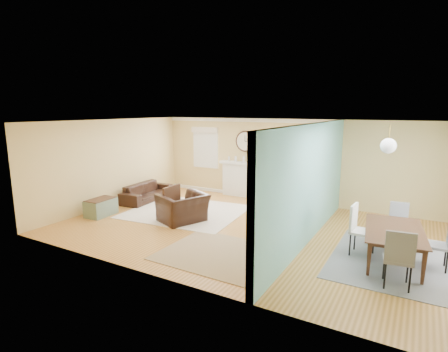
{
  "coord_description": "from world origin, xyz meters",
  "views": [
    {
      "loc": [
        3.55,
        -7.37,
        2.9
      ],
      "look_at": [
        -0.8,
        0.3,
        1.2
      ],
      "focal_mm": 28.0,
      "sensor_mm": 36.0,
      "label": 1
    }
  ],
  "objects_px": {
    "dining_table": "(395,246)",
    "eames_chair": "(183,208)",
    "green_chair": "(291,201)",
    "sofa": "(147,192)",
    "credenza": "(315,203)"
  },
  "relations": [
    {
      "from": "eames_chair",
      "to": "green_chair",
      "type": "bearing_deg",
      "value": 158.93
    },
    {
      "from": "credenza",
      "to": "dining_table",
      "type": "relative_size",
      "value": 0.88
    },
    {
      "from": "green_chair",
      "to": "eames_chair",
      "type": "bearing_deg",
      "value": 54.32
    },
    {
      "from": "eames_chair",
      "to": "credenza",
      "type": "bearing_deg",
      "value": 147.44
    },
    {
      "from": "sofa",
      "to": "dining_table",
      "type": "xyz_separation_m",
      "value": [
        7.28,
        -1.16,
        0.05
      ]
    },
    {
      "from": "sofa",
      "to": "eames_chair",
      "type": "height_order",
      "value": "eames_chair"
    },
    {
      "from": "green_chair",
      "to": "dining_table",
      "type": "distance_m",
      "value": 3.62
    },
    {
      "from": "dining_table",
      "to": "eames_chair",
      "type": "bearing_deg",
      "value": 83.75
    },
    {
      "from": "sofa",
      "to": "eames_chair",
      "type": "relative_size",
      "value": 1.66
    },
    {
      "from": "sofa",
      "to": "green_chair",
      "type": "xyz_separation_m",
      "value": [
        4.44,
        1.07,
        0.04
      ]
    },
    {
      "from": "green_chair",
      "to": "credenza",
      "type": "distance_m",
      "value": 0.8
    },
    {
      "from": "credenza",
      "to": "dining_table",
      "type": "bearing_deg",
      "value": -44.03
    },
    {
      "from": "credenza",
      "to": "sofa",
      "type": "bearing_deg",
      "value": -170.73
    },
    {
      "from": "eames_chair",
      "to": "credenza",
      "type": "relative_size",
      "value": 0.7
    },
    {
      "from": "eames_chair",
      "to": "dining_table",
      "type": "height_order",
      "value": "eames_chair"
    }
  ]
}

